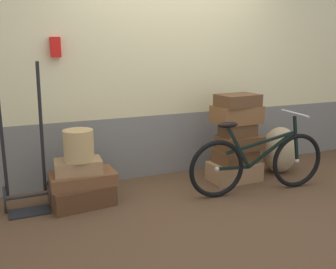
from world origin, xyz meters
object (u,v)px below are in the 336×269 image
Objects in this scene: suitcase_4 at (235,156)px; suitcase_7 at (237,114)px; suitcase_8 at (238,100)px; suitcase_2 at (78,166)px; suitcase_5 at (240,143)px; suitcase_6 at (238,130)px; luggage_trolley at (26,174)px; suitcase_3 at (234,171)px; suitcase_0 at (82,195)px; wicker_basket at (79,145)px; suitcase_1 at (83,178)px; bicycle at (258,162)px; burlap_sack at (280,150)px.

suitcase_7 is (0.01, 0.02, 0.48)m from suitcase_4.
suitcase_4 is 0.65m from suitcase_8.
suitcase_2 is 0.92× the size of suitcase_5.
suitcase_8 reaches higher than suitcase_6.
suitcase_4 is 2.28m from luggage_trolley.
suitcase_7 is at bearing 96.56° from suitcase_6.
suitcase_2 is 1.17× the size of suitcase_6.
luggage_trolley is (-2.29, 0.10, -0.25)m from suitcase_6.
luggage_trolley is (-2.27, 0.09, 0.25)m from suitcase_3.
suitcase_0 is 1.86m from suitcase_6.
wicker_basket reaches higher than suitcase_5.
suitcase_1 is 1.09× the size of suitcase_3.
suitcase_3 is at bearing 5.11° from suitcase_2.
wicker_basket is 1.86m from bicycle.
suitcase_3 is 1.26× the size of suitcase_8.
burlap_sack is (0.63, 0.06, -0.17)m from suitcase_5.
bicycle is at bearing -12.39° from luggage_trolley.
suitcase_3 is 0.19m from suitcase_4.
burlap_sack is (0.67, 0.04, -0.66)m from suitcase_8.
suitcase_6 is at bearing -5.81° from suitcase_0.
suitcase_0 is at bearing -60.92° from wicker_basket.
suitcase_0 is 1.04× the size of burlap_sack.
burlap_sack reaches higher than suitcase_5.
luggage_trolley is (-2.32, 0.12, -0.10)m from suitcase_5.
suitcase_5 reaches higher than suitcase_1.
burlap_sack is (0.68, 0.03, 0.18)m from suitcase_3.
suitcase_3 is 0.50m from suitcase_6.
bicycle is at bearing -92.40° from suitcase_5.
suitcase_3 is 1.12× the size of suitcase_7.
suitcase_3 is at bearing 92.73° from bicycle.
suitcase_3 is 1.51× the size of suitcase_6.
suitcase_7 is at bearing 0.60° from wicker_basket.
suitcase_8 is at bearing 158.18° from suitcase_5.
burlap_sack is at bearing 33.91° from bicycle.
suitcase_8 reaches higher than suitcase_5.
suitcase_1 is 0.40× the size of bicycle.
wicker_basket is at bearing -60.12° from suitcase_2.
suitcase_5 is 1.83m from wicker_basket.
luggage_trolley is at bearing 178.82° from burlap_sack.
suitcase_7 is at bearing 0.86° from suitcase_1.
suitcase_1 is at bearing -179.85° from suitcase_5.
luggage_trolley is at bearing 169.61° from wicker_basket.
suitcase_3 is 0.41× the size of luggage_trolley.
bicycle is at bearing -12.94° from wicker_basket.
suitcase_8 is 1.81m from wicker_basket.
wicker_basket is at bearing 167.06° from bicycle.
suitcase_6 is (0.02, -0.01, 0.50)m from suitcase_3.
suitcase_6 is 0.49m from bicycle.
burlap_sack is (2.47, 0.01, -0.11)m from suitcase_2.
suitcase_5 is 0.49m from suitcase_8.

